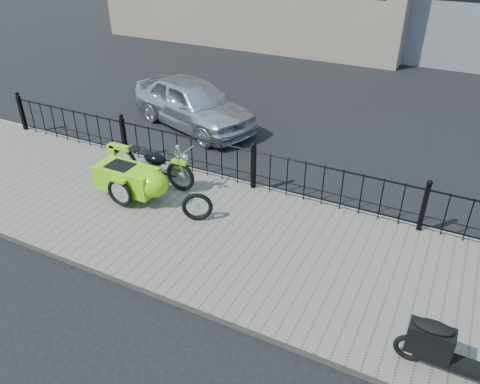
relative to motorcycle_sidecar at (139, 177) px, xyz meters
The scene contains 8 objects.
ground 2.06m from the motorcycle_sidecar, ahead, with size 120.00×120.00×0.00m, color black.
sidewalk 2.07m from the motorcycle_sidecar, 10.81° to the right, with size 30.00×3.80×0.12m, color slate.
curb 2.57m from the motorcycle_sidecar, 38.55° to the left, with size 30.00×0.10×0.12m, color gray.
iron_fence 2.43m from the motorcycle_sidecar, 35.96° to the left, with size 14.11×0.11×1.08m.
motorcycle_sidecar is the anchor object (origin of this frame).
scooter 6.51m from the motorcycle_sidecar, 15.81° to the right, with size 1.58×0.46×1.07m.
spare_tire 1.57m from the motorcycle_sidecar, ahead, with size 0.61×0.61×0.09m, color black.
sedan_car 4.14m from the motorcycle_sidecar, 105.98° to the left, with size 1.63×4.05×1.38m, color silver.
Camera 1 is at (3.75, -6.72, 5.33)m, focal length 35.00 mm.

